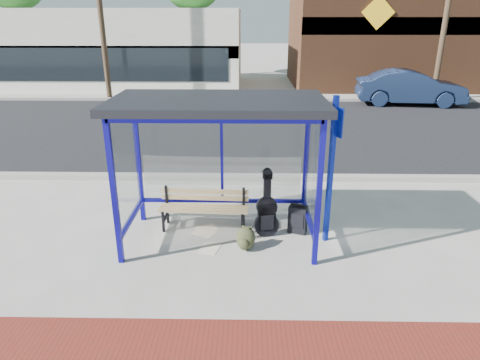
{
  "coord_description": "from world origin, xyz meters",
  "views": [
    {
      "loc": [
        0.46,
        -6.51,
        3.57
      ],
      "look_at": [
        0.33,
        0.2,
        1.02
      ],
      "focal_mm": 32.0,
      "sensor_mm": 36.0,
      "label": 1
    }
  ],
  "objects_px": {
    "parked_car": "(410,88)",
    "bench": "(204,206)",
    "suitcase": "(298,219)",
    "fire_hydrant": "(455,91)",
    "guitar_bag": "(267,213)",
    "backpack": "(245,239)"
  },
  "relations": [
    {
      "from": "bench",
      "to": "fire_hydrant",
      "type": "relative_size",
      "value": 2.21
    },
    {
      "from": "guitar_bag",
      "to": "suitcase",
      "type": "relative_size",
      "value": 2.14
    },
    {
      "from": "bench",
      "to": "parked_car",
      "type": "distance_m",
      "value": 14.19
    },
    {
      "from": "parked_car",
      "to": "backpack",
      "type": "bearing_deg",
      "value": 156.95
    },
    {
      "from": "bench",
      "to": "guitar_bag",
      "type": "bearing_deg",
      "value": -12.26
    },
    {
      "from": "guitar_bag",
      "to": "suitcase",
      "type": "height_order",
      "value": "guitar_bag"
    },
    {
      "from": "parked_car",
      "to": "bench",
      "type": "bearing_deg",
      "value": 152.79
    },
    {
      "from": "suitcase",
      "to": "parked_car",
      "type": "bearing_deg",
      "value": 83.37
    },
    {
      "from": "suitcase",
      "to": "fire_hydrant",
      "type": "height_order",
      "value": "fire_hydrant"
    },
    {
      "from": "suitcase",
      "to": "parked_car",
      "type": "height_order",
      "value": "parked_car"
    },
    {
      "from": "suitcase",
      "to": "fire_hydrant",
      "type": "xyz_separation_m",
      "value": [
        8.68,
        13.28,
        0.14
      ]
    },
    {
      "from": "guitar_bag",
      "to": "backpack",
      "type": "height_order",
      "value": "guitar_bag"
    },
    {
      "from": "suitcase",
      "to": "fire_hydrant",
      "type": "relative_size",
      "value": 0.75
    },
    {
      "from": "bench",
      "to": "guitar_bag",
      "type": "height_order",
      "value": "guitar_bag"
    },
    {
      "from": "guitar_bag",
      "to": "fire_hydrant",
      "type": "relative_size",
      "value": 1.61
    },
    {
      "from": "suitcase",
      "to": "backpack",
      "type": "distance_m",
      "value": 1.1
    },
    {
      "from": "guitar_bag",
      "to": "suitcase",
      "type": "distance_m",
      "value": 0.6
    },
    {
      "from": "suitcase",
      "to": "fire_hydrant",
      "type": "bearing_deg",
      "value": 77.23
    },
    {
      "from": "guitar_bag",
      "to": "fire_hydrant",
      "type": "distance_m",
      "value": 16.29
    },
    {
      "from": "backpack",
      "to": "parked_car",
      "type": "bearing_deg",
      "value": 74.88
    },
    {
      "from": "suitcase",
      "to": "parked_car",
      "type": "relative_size",
      "value": 0.12
    },
    {
      "from": "bench",
      "to": "suitcase",
      "type": "distance_m",
      "value": 1.68
    }
  ]
}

